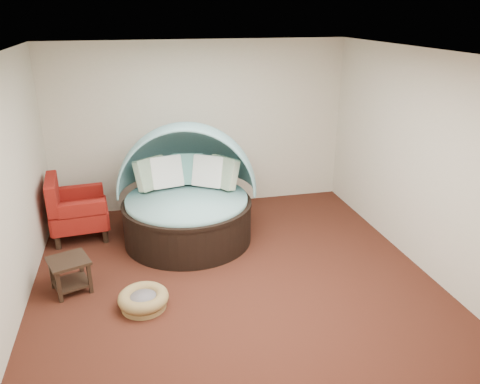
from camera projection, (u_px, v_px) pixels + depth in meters
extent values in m
plane|color=#431E13|center=(232.00, 275.00, 6.11)|extent=(5.00, 5.00, 0.00)
plane|color=beige|center=(200.00, 126.00, 7.87)|extent=(5.00, 0.00, 5.00)
plane|color=beige|center=(306.00, 286.00, 3.34)|extent=(5.00, 0.00, 5.00)
plane|color=beige|center=(7.00, 191.00, 5.07)|extent=(0.00, 5.00, 5.00)
plane|color=beige|center=(418.00, 160.00, 6.13)|extent=(0.00, 5.00, 5.00)
plane|color=white|center=(231.00, 53.00, 5.09)|extent=(5.00, 5.00, 0.00)
cylinder|color=black|center=(188.00, 222.00, 6.95)|extent=(2.18, 2.18, 0.57)
cylinder|color=black|center=(187.00, 203.00, 6.84)|extent=(2.20, 2.20, 0.05)
cylinder|color=#82B8C0|center=(187.00, 201.00, 6.82)|extent=(2.05, 2.05, 0.12)
cube|color=#305D4A|center=(151.00, 174.00, 6.99)|extent=(0.55, 0.50, 0.50)
cube|color=white|center=(166.00, 172.00, 7.06)|extent=(0.52, 0.37, 0.50)
cube|color=#60A8A1|center=(188.00, 169.00, 7.19)|extent=(0.52, 0.35, 0.50)
cube|color=white|center=(209.00, 171.00, 7.09)|extent=(0.55, 0.49, 0.50)
cube|color=#305D4A|center=(223.00, 172.00, 7.04)|extent=(0.50, 0.55, 0.50)
cylinder|color=olive|center=(144.00, 305.00, 5.44)|extent=(0.58, 0.58, 0.06)
torus|color=olive|center=(143.00, 298.00, 5.40)|extent=(0.66, 0.66, 0.15)
cylinder|color=slate|center=(143.00, 299.00, 5.41)|extent=(0.39, 0.39, 0.09)
cylinder|color=black|center=(58.00, 243.00, 6.74)|extent=(0.08, 0.08, 0.20)
cylinder|color=black|center=(59.00, 224.00, 7.33)|extent=(0.08, 0.08, 0.20)
cylinder|color=black|center=(105.00, 236.00, 6.94)|extent=(0.08, 0.08, 0.20)
cylinder|color=black|center=(103.00, 218.00, 7.52)|extent=(0.08, 0.08, 0.20)
cube|color=maroon|center=(80.00, 215.00, 7.04)|extent=(0.91, 0.91, 0.29)
cube|color=maroon|center=(52.00, 194.00, 6.80)|extent=(0.23, 0.84, 0.49)
cube|color=maroon|center=(82.00, 209.00, 6.66)|extent=(0.67, 0.19, 0.20)
cube|color=maroon|center=(81.00, 192.00, 7.28)|extent=(0.67, 0.19, 0.20)
cube|color=black|center=(68.00, 261.00, 5.63)|extent=(0.58, 0.58, 0.04)
cube|color=black|center=(72.00, 283.00, 5.74)|extent=(0.51, 0.51, 0.03)
cube|color=black|center=(59.00, 288.00, 5.48)|extent=(0.06, 0.06, 0.39)
cube|color=black|center=(52.00, 274.00, 5.76)|extent=(0.06, 0.06, 0.39)
cube|color=black|center=(90.00, 278.00, 5.66)|extent=(0.06, 0.06, 0.39)
cube|color=black|center=(81.00, 266.00, 5.94)|extent=(0.06, 0.06, 0.39)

